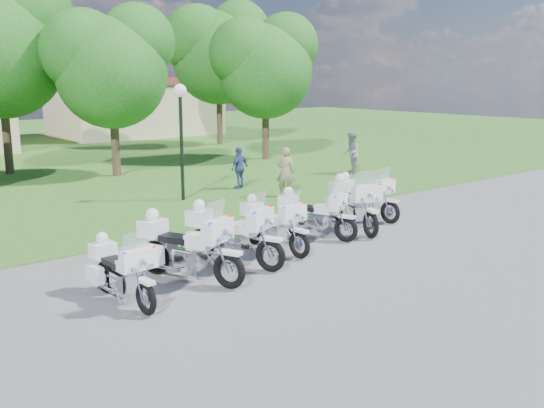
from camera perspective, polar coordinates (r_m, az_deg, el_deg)
ground at (r=14.69m, az=1.46°, el=-4.63°), size 100.00×100.00×0.00m
motorcycle_0 at (r=11.82m, az=-14.09°, el=-6.00°), size 0.78×2.21×1.48m
motorcycle_1 at (r=12.73m, az=-8.25°, el=-3.90°), size 1.49×2.49×1.77m
motorcycle_2 at (r=13.67m, az=-4.10°, el=-2.75°), size 1.45×2.45×1.74m
motorcycle_3 at (r=14.81m, az=-0.07°, el=-1.85°), size 0.84×2.34×1.57m
motorcycle_4 at (r=16.02m, az=3.81°, el=-0.83°), size 1.27×2.23×1.57m
motorcycle_5 at (r=17.01m, az=7.57°, el=0.11°), size 1.39×2.50×1.75m
motorcycle_6 at (r=18.38m, az=8.62°, el=0.75°), size 0.87×2.38×1.59m
lamp_post at (r=20.75m, az=-8.60°, el=8.50°), size 0.44×0.44×3.94m
tree_2 at (r=26.56m, az=-15.04°, el=12.77°), size 5.40×4.61×7.20m
tree_3 at (r=31.10m, az=-0.72°, el=13.18°), size 5.52×4.71×7.36m
tree_4 at (r=38.25m, az=-5.17°, el=14.32°), size 6.59×5.63×8.79m
building_east at (r=45.47m, az=-12.72°, el=8.97°), size 11.44×7.28×4.10m
bystander_a at (r=21.38m, az=1.28°, el=3.03°), size 0.75×0.75×1.76m
bystander_b at (r=26.67m, az=7.44°, el=4.78°), size 1.12×1.12×1.83m
bystander_c at (r=22.95m, az=-3.07°, el=3.40°), size 1.00×0.64×1.58m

